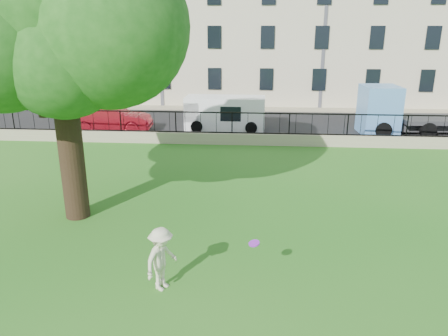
# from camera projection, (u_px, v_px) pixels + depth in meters

# --- Properties ---
(ground) EXTENTS (120.00, 120.00, 0.00)m
(ground) POSITION_uv_depth(u_px,v_px,m) (206.00, 258.00, 11.99)
(ground) COLOR #206818
(ground) RESTS_ON ground
(retaining_wall) EXTENTS (50.00, 0.40, 0.60)m
(retaining_wall) POSITION_uv_depth(u_px,v_px,m) (232.00, 139.00, 23.25)
(retaining_wall) COLOR gray
(retaining_wall) RESTS_ON ground
(iron_railing) EXTENTS (50.00, 0.05, 1.13)m
(iron_railing) POSITION_uv_depth(u_px,v_px,m) (232.00, 123.00, 22.98)
(iron_railing) COLOR black
(iron_railing) RESTS_ON retaining_wall
(street) EXTENTS (60.00, 9.00, 0.01)m
(street) POSITION_uv_depth(u_px,v_px,m) (236.00, 125.00, 27.79)
(street) COLOR black
(street) RESTS_ON ground
(sidewalk) EXTENTS (60.00, 1.40, 0.12)m
(sidewalk) POSITION_uv_depth(u_px,v_px,m) (240.00, 109.00, 32.70)
(sidewalk) COLOR gray
(sidewalk) RESTS_ON ground
(building_row) EXTENTS (56.40, 10.40, 13.80)m
(building_row) POSITION_uv_depth(u_px,v_px,m) (243.00, 14.00, 35.91)
(building_row) COLOR beige
(building_row) RESTS_ON ground
(tree) EXTENTS (8.08, 6.28, 10.01)m
(tree) POSITION_uv_depth(u_px,v_px,m) (51.00, 5.00, 12.60)
(tree) COLOR black
(tree) RESTS_ON ground
(man) EXTENTS (1.00, 1.19, 1.60)m
(man) POSITION_uv_depth(u_px,v_px,m) (161.00, 259.00, 10.37)
(man) COLOR beige
(man) RESTS_ON ground
(frisbee) EXTENTS (0.34, 0.34, 0.12)m
(frisbee) POSITION_uv_depth(u_px,v_px,m) (254.00, 243.00, 10.44)
(frisbee) COLOR purple
(red_sedan) EXTENTS (4.74, 1.89, 1.53)m
(red_sedan) POSITION_uv_depth(u_px,v_px,m) (112.00, 119.00, 25.90)
(red_sedan) COLOR #A81423
(red_sedan) RESTS_ON street
(white_van) EXTENTS (4.78, 1.93, 1.99)m
(white_van) POSITION_uv_depth(u_px,v_px,m) (225.00, 113.00, 26.30)
(white_van) COLOR white
(white_van) RESTS_ON street
(blue_truck) EXTENTS (6.73, 2.71, 2.77)m
(blue_truck) POSITION_uv_depth(u_px,v_px,m) (419.00, 110.00, 25.16)
(blue_truck) COLOR #629EE7
(blue_truck) RESTS_ON street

